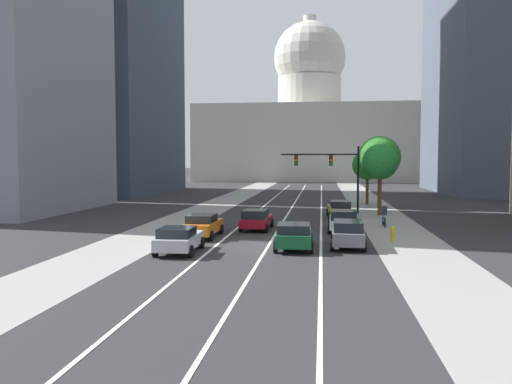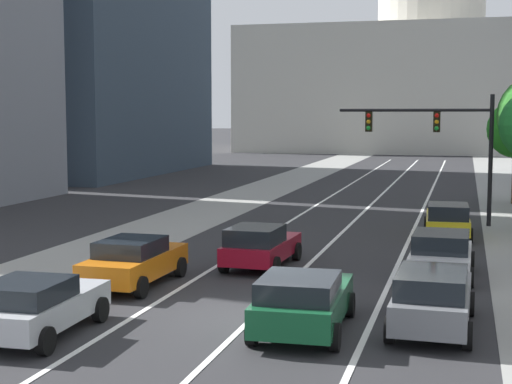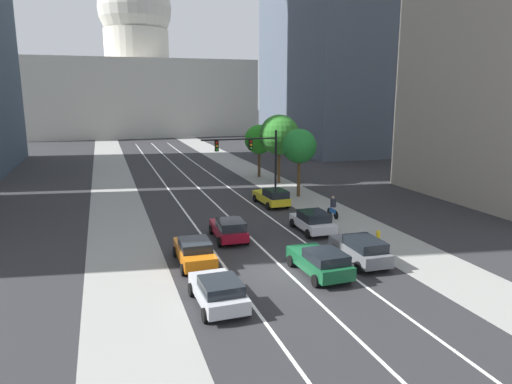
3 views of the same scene
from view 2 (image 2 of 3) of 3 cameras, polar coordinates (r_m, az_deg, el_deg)
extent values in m
plane|color=#2B2B2D|center=(59.45, 10.06, 0.64)|extent=(400.00, 400.00, 0.00)
cube|color=gray|center=(55.87, 1.19, 0.41)|extent=(4.38, 130.00, 0.01)
cube|color=gray|center=(54.33, 18.23, -0.04)|extent=(4.38, 130.00, 0.01)
cube|color=white|center=(45.05, 4.54, -0.91)|extent=(0.16, 90.00, 0.01)
cube|color=white|center=(44.60, 8.34, -1.02)|extent=(0.16, 90.00, 0.01)
cube|color=white|center=(44.35, 12.20, -1.12)|extent=(0.16, 90.00, 0.01)
cube|color=beige|center=(113.15, 12.59, 7.24)|extent=(49.98, 28.05, 16.74)
cylinder|color=beige|center=(114.10, 12.72, 13.24)|extent=(14.67, 14.67, 7.11)
cube|color=slate|center=(19.63, 12.84, -7.87)|extent=(1.82, 4.50, 0.70)
cube|color=black|center=(18.91, 12.77, -6.47)|extent=(1.64, 2.48, 0.53)
cylinder|color=black|center=(21.24, 10.74, -7.74)|extent=(0.23, 0.64, 0.64)
cylinder|color=black|center=(21.15, 15.43, -7.91)|extent=(0.23, 0.64, 0.64)
cylinder|color=black|center=(18.32, 9.78, -9.91)|extent=(0.23, 0.64, 0.64)
cylinder|color=black|center=(18.22, 15.25, -10.13)|extent=(0.23, 0.64, 0.64)
cube|color=#14512D|center=(19.05, 3.56, -8.17)|extent=(2.03, 4.48, 0.68)
cube|color=black|center=(18.17, 3.16, -6.97)|extent=(1.80, 2.20, 0.49)
cylinder|color=black|center=(20.74, 1.67, -7.97)|extent=(0.24, 0.65, 0.64)
cylinder|color=black|center=(20.45, 6.90, -8.21)|extent=(0.24, 0.65, 0.64)
cylinder|color=black|center=(17.90, -0.29, -10.21)|extent=(0.24, 0.65, 0.64)
cylinder|color=black|center=(17.57, 5.80, -10.54)|extent=(0.24, 0.65, 0.64)
cube|color=orange|center=(24.16, -8.86, -5.24)|extent=(1.83, 4.49, 0.67)
cube|color=black|center=(23.81, -9.16, -3.99)|extent=(1.65, 2.14, 0.49)
cylinder|color=black|center=(25.94, -9.21, -5.24)|extent=(0.23, 0.64, 0.64)
cylinder|color=black|center=(25.25, -5.57, -5.50)|extent=(0.23, 0.64, 0.64)
cylinder|color=black|center=(23.29, -12.41, -6.57)|extent=(0.23, 0.64, 0.64)
cylinder|color=black|center=(22.52, -8.43, -6.92)|extent=(0.23, 0.64, 0.64)
cube|color=yellow|center=(34.16, 13.85, -2.16)|extent=(1.93, 4.69, 0.61)
cube|color=black|center=(33.01, 13.91, -1.38)|extent=(1.69, 2.28, 0.59)
cylinder|color=black|center=(35.75, 12.40, -2.27)|extent=(0.25, 0.65, 0.64)
cylinder|color=black|center=(35.78, 15.19, -2.33)|extent=(0.25, 0.65, 0.64)
cylinder|color=black|center=(32.64, 12.35, -3.03)|extent=(0.25, 0.65, 0.64)
cylinder|color=black|center=(32.68, 15.41, -3.10)|extent=(0.25, 0.65, 0.64)
cube|color=silver|center=(25.80, 13.41, -4.74)|extent=(1.92, 4.13, 0.58)
cube|color=black|center=(25.47, 13.42, -3.55)|extent=(1.74, 2.25, 0.58)
cylinder|color=black|center=(27.28, 11.58, -4.75)|extent=(0.23, 0.64, 0.64)
cylinder|color=black|center=(27.20, 15.49, -4.87)|extent=(0.23, 0.64, 0.64)
cylinder|color=black|center=(24.55, 11.07, -5.91)|extent=(0.23, 0.64, 0.64)
cylinder|color=black|center=(24.47, 15.42, -6.05)|extent=(0.23, 0.64, 0.64)
cube|color=#B2B5BA|center=(19.35, -15.62, -8.24)|extent=(1.95, 4.14, 0.63)
cube|color=black|center=(18.75, -16.51, -6.98)|extent=(1.75, 2.06, 0.47)
cylinder|color=black|center=(21.04, -15.94, -7.99)|extent=(0.24, 0.65, 0.64)
cylinder|color=black|center=(20.21, -11.34, -8.45)|extent=(0.24, 0.65, 0.64)
cylinder|color=black|center=(17.82, -15.18, -10.49)|extent=(0.24, 0.65, 0.64)
cube|color=maroon|center=(26.80, 0.44, -4.17)|extent=(1.90, 4.26, 0.60)
cube|color=black|center=(25.96, -0.06, -3.19)|extent=(1.69, 2.14, 0.57)
cylinder|color=black|center=(28.45, -0.43, -4.19)|extent=(0.24, 0.65, 0.64)
cylinder|color=black|center=(27.98, 3.01, -4.37)|extent=(0.24, 0.65, 0.64)
cylinder|color=black|center=(25.79, -2.35, -5.24)|extent=(0.24, 0.65, 0.64)
cylinder|color=black|center=(25.27, 1.42, -5.47)|extent=(0.24, 0.65, 0.64)
cylinder|color=black|center=(37.61, 16.82, 2.21)|extent=(0.20, 0.20, 6.12)
cylinder|color=black|center=(37.61, 11.51, 5.90)|extent=(7.06, 0.14, 0.14)
cube|color=black|center=(37.56, 13.11, 5.03)|extent=(0.32, 0.28, 0.96)
sphere|color=red|center=(37.41, 13.11, 5.48)|extent=(0.20, 0.20, 0.20)
sphere|color=orange|center=(37.41, 13.10, 5.02)|extent=(0.20, 0.20, 0.20)
sphere|color=green|center=(37.41, 13.09, 4.56)|extent=(0.20, 0.20, 0.20)
cube|color=black|center=(37.80, 8.27, 5.12)|extent=(0.32, 0.28, 0.96)
sphere|color=red|center=(37.65, 8.25, 5.58)|extent=(0.20, 0.20, 0.20)
sphere|color=orange|center=(37.66, 8.25, 5.12)|extent=(0.20, 0.20, 0.20)
sphere|color=green|center=(37.66, 8.24, 4.66)|extent=(0.20, 0.20, 0.20)
camera|label=1|loc=(11.14, -153.48, -6.36)|focal=36.76mm
camera|label=3|loc=(15.18, -89.44, 16.21)|focal=32.87mm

